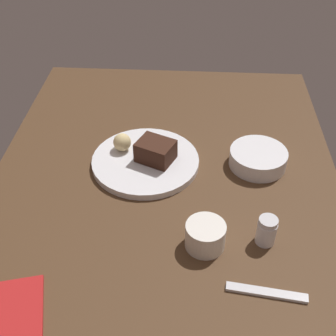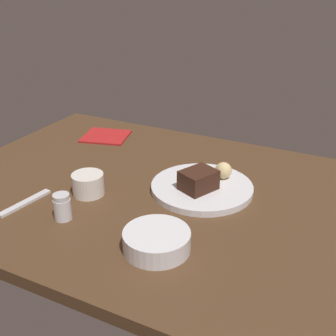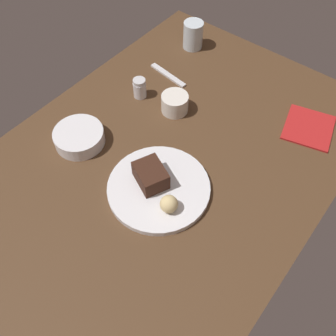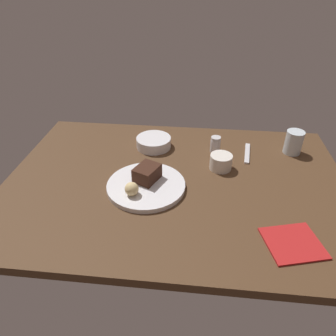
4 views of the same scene
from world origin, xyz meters
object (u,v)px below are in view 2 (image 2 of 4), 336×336
Objects in this scene: side_bowl at (157,241)px; dessert_spoon at (25,203)px; chocolate_cake_slice at (198,180)px; coffee_cup at (88,184)px; salt_shaker at (62,207)px; dessert_plate at (202,188)px; folded_napkin at (106,136)px; bread_roll at (223,170)px.

dessert_spoon is at bearing 177.37° from side_bowl.
coffee_cup is at bearing -154.53° from chocolate_cake_slice.
dessert_plate is at bearing 48.84° from salt_shaker.
side_bowl is (25.11, -0.75, -1.03)cm from salt_shaker.
folded_napkin is at bearing 133.21° from side_bowl.
side_bowl is (-2.12, -34.04, -1.84)cm from bread_roll.
dessert_plate is 3.08× the size of chocolate_cake_slice.
side_bowl is at bearing -93.57° from bread_roll.
folded_napkin is at bearing 113.23° from salt_shaker.
dessert_plate is 1.79× the size of folded_napkin.
bread_roll is (3.53, 6.18, 3.11)cm from dessert_plate.
folded_napkin is (-18.71, 35.43, -2.51)cm from coffee_cup.
dessert_spoon is (-37.95, 1.74, -1.77)cm from side_bowl.
chocolate_cake_slice is at bearing 130.21° from dessert_spoon.
bread_roll is 0.30× the size of dessert_spoon.
chocolate_cake_slice is at bearing -27.77° from folded_napkin.
dessert_plate reaches higher than folded_napkin.
side_bowl reaches higher than folded_napkin.
coffee_cup is 0.54× the size of dessert_spoon.
side_bowl is 0.94× the size of dessert_spoon.
salt_shaker is 25.14cm from side_bowl.
bread_roll is at bearing 60.28° from dessert_plate.
folded_napkin is (-45.63, 48.57, -1.82)cm from side_bowl.
dessert_plate is 4.17× the size of salt_shaker.
dessert_plate is 44.93cm from dessert_spoon.
dessert_plate is 1.89× the size of side_bowl.
bread_roll reaches higher than dessert_spoon.
salt_shaker reaches higher than side_bowl.
salt_shaker is 52.11cm from folded_napkin.
salt_shaker is (-23.69, -24.53, -1.12)cm from chocolate_cake_slice.
coffee_cup is at bearing -144.26° from bread_roll.
bread_roll is 35.80cm from coffee_cup.
folded_napkin is at bearing 117.84° from coffee_cup.
dessert_spoon is (-40.07, -32.30, -3.61)cm from bread_roll.
chocolate_cake_slice reaches higher than salt_shaker.
coffee_cup is (-25.51, -14.72, 1.96)cm from dessert_plate.
salt_shaker is 0.45× the size of side_bowl.
dessert_plate is at bearing 92.89° from side_bowl.
chocolate_cake_slice is 0.58× the size of folded_napkin.
chocolate_cake_slice is at bearing -112.03° from bread_roll.
side_bowl is (1.42, -25.28, -2.16)cm from chocolate_cake_slice.
coffee_cup is (-29.04, -20.90, -1.14)cm from bread_roll.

